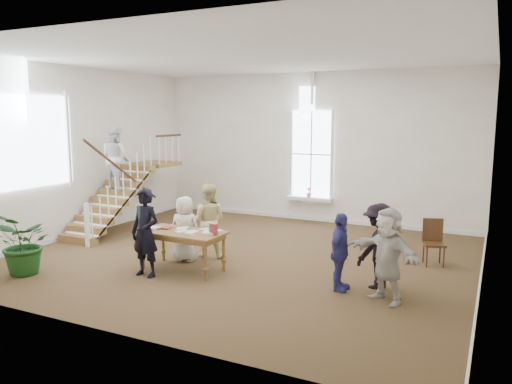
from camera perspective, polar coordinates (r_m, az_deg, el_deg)
The scene contains 12 objects.
ground at distance 11.61m, azimuth -1.33°, elevation -7.36°, with size 10.00×10.00×0.00m, color #422F1A.
room_shell at distance 15.45m, azimuth 6.17°, elevation -1.82°, with size 10.49×10.00×10.00m.
staircase at distance 14.35m, azimuth -15.54°, elevation 2.03°, with size 1.10×4.10×2.92m.
library_table at distance 10.54m, azimuth -8.36°, elevation -4.91°, with size 1.80×0.94×0.89m.
police_officer at distance 10.27m, azimuth -12.55°, elevation -4.56°, with size 0.65×0.43×1.79m, color black.
elderly_woman at distance 11.22m, azimuth -8.14°, elevation -4.17°, with size 0.71×0.46×1.46m, color silver.
person_yellow at distance 11.45m, azimuth -5.50°, elevation -3.26°, with size 0.82×0.64×1.69m, color beige.
woman_cluster_a at distance 9.39m, azimuth 9.57°, elevation -6.78°, with size 0.85×0.36×1.46m, color #3A3785.
woman_cluster_b at distance 9.65m, azimuth 13.79°, elevation -6.01°, with size 1.04×0.60×1.61m, color black.
woman_cluster_c at distance 8.97m, azimuth 14.78°, elevation -6.97°, with size 1.55×0.49×1.67m, color beige.
floor_plant at distance 11.20m, azimuth -24.91°, elevation -5.37°, with size 1.17×1.01×1.30m, color #153D13.
side_chair at distance 11.55m, azimuth 19.61°, elevation -5.10°, with size 0.55×0.55×1.00m.
Camera 1 is at (5.14, -9.90, 3.22)m, focal length 35.00 mm.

